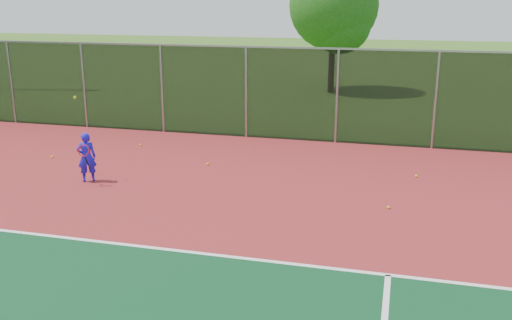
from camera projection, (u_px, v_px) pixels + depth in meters
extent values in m
cube|color=maroon|center=(259.00, 290.00, 9.21)|extent=(30.00, 20.00, 0.02)
cube|color=white|center=(388.00, 275.00, 9.65)|extent=(22.00, 0.10, 0.00)
cube|color=black|center=(337.00, 96.00, 18.10)|extent=(30.00, 0.04, 3.00)
cube|color=gray|center=(339.00, 49.00, 17.69)|extent=(30.00, 0.06, 0.06)
imported|color=#1C17D8|center=(87.00, 157.00, 14.43)|extent=(0.56, 0.51, 1.28)
cylinder|color=black|center=(87.00, 161.00, 14.17)|extent=(0.03, 0.15, 0.27)
torus|color=#A51414|center=(84.00, 151.00, 14.00)|extent=(0.30, 0.13, 0.29)
sphere|color=yellow|center=(75.00, 97.00, 14.17)|extent=(0.07, 0.07, 0.07)
sphere|color=yellow|center=(208.00, 164.00, 15.98)|extent=(0.07, 0.07, 0.07)
sphere|color=yellow|center=(52.00, 157.00, 16.71)|extent=(0.07, 0.07, 0.07)
sphere|color=yellow|center=(416.00, 176.00, 14.91)|extent=(0.07, 0.07, 0.07)
sphere|color=yellow|center=(141.00, 145.00, 18.05)|extent=(0.07, 0.07, 0.07)
sphere|color=yellow|center=(388.00, 207.00, 12.69)|extent=(0.07, 0.07, 0.07)
cylinder|color=#362213|center=(331.00, 67.00, 28.30)|extent=(0.30, 0.30, 2.43)
sphere|color=#1A4D14|center=(334.00, 5.00, 27.48)|extent=(4.32, 4.32, 4.32)
sphere|color=#1A4D14|center=(341.00, 23.00, 27.33)|extent=(2.97, 2.97, 2.97)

